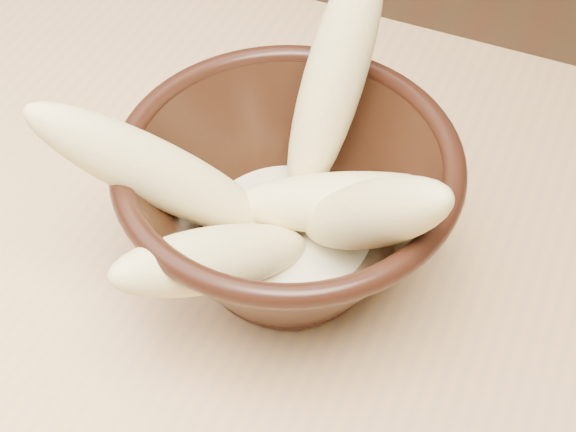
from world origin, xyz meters
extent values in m
cylinder|color=black|center=(0.16, 0.11, 0.76)|extent=(0.09, 0.09, 0.01)
cylinder|color=black|center=(0.16, 0.11, 0.78)|extent=(0.09, 0.09, 0.01)
torus|color=black|center=(0.16, 0.11, 0.85)|extent=(0.20, 0.20, 0.01)
cylinder|color=beige|center=(0.16, 0.11, 0.79)|extent=(0.11, 0.11, 0.02)
ellipsoid|color=#D8CB7F|center=(0.17, 0.17, 0.87)|extent=(0.05, 0.12, 0.17)
ellipsoid|color=#D8CB7F|center=(0.10, 0.07, 0.85)|extent=(0.15, 0.11, 0.14)
ellipsoid|color=#D8CB7F|center=(0.22, 0.09, 0.85)|extent=(0.13, 0.09, 0.14)
ellipsoid|color=#D8CB7F|center=(0.20, 0.12, 0.82)|extent=(0.15, 0.09, 0.05)
ellipsoid|color=#D8CB7F|center=(0.15, 0.05, 0.82)|extent=(0.10, 0.14, 0.10)
camera|label=1|loc=(0.29, -0.19, 1.18)|focal=50.00mm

